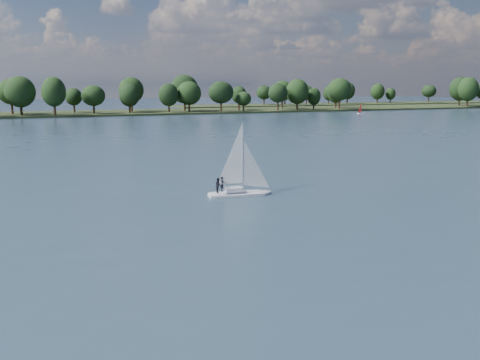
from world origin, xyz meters
name	(u,v)px	position (x,y,z in m)	size (l,w,h in m)	color
ground	(153,140)	(0.00, 100.00, 0.00)	(700.00, 700.00, 0.00)	#233342
far_shore	(91,114)	(0.00, 212.00, 0.00)	(660.00, 40.00, 1.50)	black
far_shore_back	(353,105)	(160.00, 260.00, 0.00)	(220.00, 30.00, 1.40)	black
sailboat	(237,175)	(-5.16, 37.57, 2.39)	(6.65, 2.52, 8.54)	silver
dinghy_orange	(361,111)	(104.97, 172.41, 1.20)	(3.20, 1.32, 5.06)	silver
treeline	(73,94)	(-7.24, 207.54, 8.12)	(562.88, 74.36, 17.34)	black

